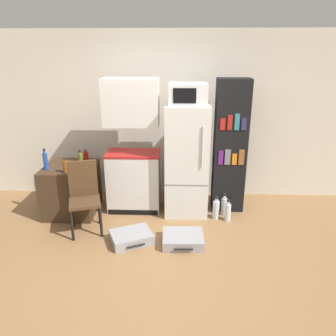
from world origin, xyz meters
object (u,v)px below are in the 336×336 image
object	(u,v)px
side_table	(72,189)
water_bottle_middle	(224,206)
bottle_amber_beer	(66,167)
water_bottle_front	(216,209)
suitcase_small_flat	(183,239)
bottle_olive_oil	(80,160)
suitcase_large_flat	(131,237)
microwave	(188,94)
kitchen_hutch	(133,152)
bookshelf	(230,147)
bottle_ketchup_red	(86,155)
refrigerator	(187,160)
water_bottle_back	(228,212)
chair	(84,191)
bottle_blue_soda	(45,161)

from	to	relation	value
side_table	water_bottle_middle	bearing A→B (deg)	-0.75
bottle_amber_beer	water_bottle_front	distance (m)	2.22
suitcase_small_flat	water_bottle_middle	distance (m)	1.02
side_table	bottle_olive_oil	distance (m)	0.52
bottle_olive_oil	suitcase_large_flat	world-z (taller)	bottle_olive_oil
side_table	microwave	bearing A→B (deg)	2.78
kitchen_hutch	bookshelf	xyz separation A→B (m)	(1.43, 0.07, 0.08)
suitcase_small_flat	water_bottle_front	bearing A→B (deg)	52.92
bottle_ketchup_red	bottle_olive_oil	distance (m)	0.38
refrigerator	suitcase_large_flat	distance (m)	1.38
refrigerator	suitcase_small_flat	bearing A→B (deg)	-92.89
water_bottle_back	chair	bearing A→B (deg)	-171.62
refrigerator	water_bottle_front	xyz separation A→B (m)	(0.44, -0.23, -0.67)
suitcase_large_flat	water_bottle_back	bearing A→B (deg)	1.29
suitcase_large_flat	bottle_blue_soda	bearing A→B (deg)	128.76
side_table	water_bottle_front	size ratio (longest dim) A/B	2.21
refrigerator	suitcase_small_flat	xyz separation A→B (m)	(-0.05, -0.92, -0.75)
microwave	water_bottle_middle	bearing A→B (deg)	-11.22
refrigerator	suitcase_large_flat	xyz separation A→B (m)	(-0.71, -0.91, -0.75)
bottle_ketchup_red	bottle_blue_soda	distance (m)	0.66
chair	microwave	bearing A→B (deg)	6.00
bottle_ketchup_red	side_table	bearing A→B (deg)	-115.42
kitchen_hutch	water_bottle_middle	distance (m)	1.58
water_bottle_middle	bottle_amber_beer	bearing A→B (deg)	-173.64
microwave	chair	size ratio (longest dim) A/B	0.55
bottle_amber_beer	chair	bearing A→B (deg)	-36.62
kitchen_hutch	water_bottle_back	distance (m)	1.63
refrigerator	bottle_olive_oil	world-z (taller)	refrigerator
side_table	kitchen_hutch	xyz separation A→B (m)	(0.93, 0.15, 0.54)
chair	water_bottle_front	size ratio (longest dim) A/B	2.74
kitchen_hutch	bookshelf	world-z (taller)	kitchen_hutch
suitcase_small_flat	chair	bearing A→B (deg)	163.96
bottle_olive_oil	kitchen_hutch	bearing A→B (deg)	14.64
refrigerator	bottle_amber_beer	world-z (taller)	refrigerator
kitchen_hutch	bottle_amber_beer	size ratio (longest dim) A/B	9.24
refrigerator	water_bottle_front	size ratio (longest dim) A/B	4.67
bottle_olive_oil	bottle_amber_beer	xyz separation A→B (m)	(-0.14, -0.24, -0.02)
suitcase_large_flat	bottle_olive_oil	bearing A→B (deg)	112.79
bottle_olive_oil	water_bottle_back	distance (m)	2.25
bottle_ketchup_red	bottle_amber_beer	distance (m)	0.63
side_table	microwave	xyz separation A→B (m)	(1.72, 0.08, 1.41)
side_table	suitcase_large_flat	distance (m)	1.34
bookshelf	microwave	bearing A→B (deg)	-167.86
kitchen_hutch	microwave	world-z (taller)	kitchen_hutch
bottle_ketchup_red	refrigerator	bearing A→B (deg)	-9.14
kitchen_hutch	water_bottle_front	size ratio (longest dim) A/B	5.66
refrigerator	water_bottle_back	world-z (taller)	refrigerator
bookshelf	refrigerator	bearing A→B (deg)	-167.98
microwave	bottle_blue_soda	bearing A→B (deg)	-173.32
bookshelf	bottle_ketchup_red	bearing A→B (deg)	177.00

